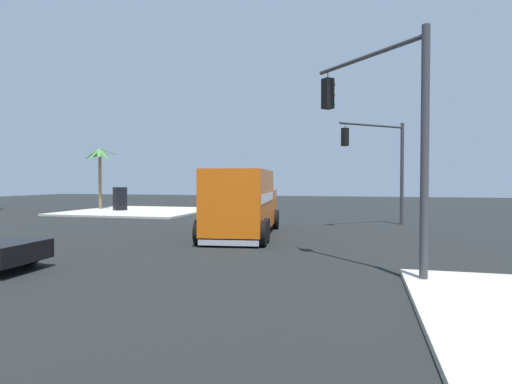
{
  "coord_description": "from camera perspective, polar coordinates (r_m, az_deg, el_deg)",
  "views": [
    {
      "loc": [
        -18.4,
        -5.58,
        2.51
      ],
      "look_at": [
        0.34,
        -0.8,
        1.99
      ],
      "focal_mm": 29.48,
      "sensor_mm": 36.0,
      "label": 1
    }
  ],
  "objects": [
    {
      "name": "ground_plane",
      "position": [
        19.39,
        -2.55,
        -5.9
      ],
      "size": [
        100.0,
        100.0,
        0.0
      ],
      "primitive_type": "plane",
      "color": "black"
    },
    {
      "name": "sidewalk_corner_far",
      "position": [
        34.76,
        -15.51,
        -2.54
      ],
      "size": [
        10.21,
        10.21,
        0.14
      ],
      "primitive_type": "cube",
      "color": "#B2ADA0",
      "rests_on": "ground"
    },
    {
      "name": "delivery_truck",
      "position": [
        18.98,
        -1.8,
        -1.41
      ],
      "size": [
        7.77,
        3.57,
        2.97
      ],
      "color": "orange",
      "rests_on": "ground"
    },
    {
      "name": "traffic_light_primary",
      "position": [
        24.5,
        16.8,
        4.58
      ],
      "size": [
        3.05,
        3.51,
        5.8
      ],
      "color": "#38383D",
      "rests_on": "ground"
    },
    {
      "name": "traffic_light_secondary",
      "position": [
        11.86,
        17.17,
        9.35
      ],
      "size": [
        3.08,
        2.92,
        6.1
      ],
      "color": "#38383D",
      "rests_on": "sidewalk_corner_near"
    },
    {
      "name": "vending_machine_red",
      "position": [
        35.42,
        -17.96,
        -0.87
      ],
      "size": [
        1.17,
        1.14,
        1.85
      ],
      "color": "black",
      "rests_on": "sidewalk_corner_far"
    },
    {
      "name": "palm_tree_far",
      "position": [
        37.65,
        -20.41,
        3.21
      ],
      "size": [
        2.59,
        2.57,
        5.11
      ],
      "color": "#7A6647",
      "rests_on": "sidewalk_corner_far"
    }
  ]
}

